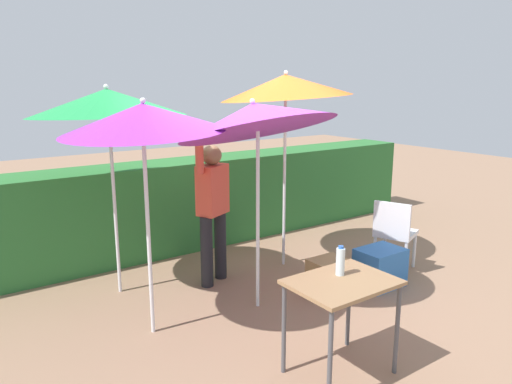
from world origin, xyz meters
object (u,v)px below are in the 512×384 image
Objects in this scene: umbrella_navy at (143,118)px; cooler_box at (380,267)px; chair_plastic at (394,231)px; folding_table at (342,293)px; umbrella_yellow at (107,103)px; umbrella_orange at (255,117)px; bottle_water at (340,261)px; umbrella_rainbow at (286,87)px; crate_cardboard at (328,276)px; person_vendor at (213,204)px.

umbrella_navy is 4.19× the size of cooler_box.
chair_plastic is at bearing 23.80° from cooler_box.
folding_table is at bearing -56.90° from umbrella_navy.
umbrella_yellow is 1.06m from umbrella_navy.
folding_table is at bearing -150.48° from chair_plastic.
umbrella_orange reaches higher than bottle_water.
cooler_box is (2.54, -0.49, -1.76)m from umbrella_navy.
umbrella_rainbow is 2.24m from crate_cardboard.
cooler_box is (0.48, -1.15, -2.00)m from umbrella_rainbow.
umbrella_navy is (-0.06, -1.06, -0.09)m from umbrella_yellow.
cooler_box is at bearing 29.63° from bottle_water.
umbrella_yellow is at bearing 155.69° from chair_plastic.
person_vendor is at bearing -20.21° from umbrella_yellow.
bottle_water is (-1.53, -0.87, 0.68)m from cooler_box.
umbrella_orange reaches higher than crate_cardboard.
crate_cardboard is at bearing -10.98° from umbrella_orange.
cooler_box is at bearing -18.69° from crate_cardboard.
person_vendor is 2.23m from chair_plastic.
crate_cardboard is at bearing -97.30° from umbrella_rainbow.
umbrella_orange is 2.30m from cooler_box.
umbrella_orange is at bearing -49.35° from umbrella_yellow.
person_vendor is (-0.01, 0.81, -1.01)m from umbrella_orange.
umbrella_navy is 2.69× the size of folding_table.
umbrella_rainbow is at bearing 135.90° from chair_plastic.
bottle_water is (1.01, -1.36, -1.07)m from umbrella_navy.
umbrella_rainbow is at bearing 38.18° from umbrella_orange.
umbrella_yellow is 3.61m from chair_plastic.
umbrella_rainbow reaches higher than bottle_water.
crate_cardboard is 1.58m from bottle_water.
chair_plastic is 1.73× the size of cooler_box.
person_vendor is 7.83× the size of bottle_water.
umbrella_rainbow is at bearing 62.68° from bottle_water.
folding_table is at bearing -95.14° from umbrella_orange.
chair_plastic is at bearing -26.30° from person_vendor.
umbrella_navy is 2.65m from crate_cardboard.
umbrella_navy is at bearing 123.10° from folding_table.
bottle_water is (-0.06, -1.24, -1.05)m from umbrella_orange.
bottle_water is at bearing -68.42° from umbrella_yellow.
umbrella_orange reaches higher than folding_table.
chair_plastic is 3.71× the size of bottle_water.
person_vendor is (-1.00, 0.04, -1.29)m from umbrella_rainbow.
person_vendor reaches higher than crate_cardboard.
person_vendor is 2.05m from bottle_water.
umbrella_navy is 2.16m from folding_table.
umbrella_orange is 1.23× the size of person_vendor.
person_vendor is at bearing 177.94° from umbrella_rainbow.
umbrella_yellow reaches higher than umbrella_navy.
person_vendor is 1.51m from crate_cardboard.
cooler_box is at bearing -11.02° from umbrella_navy.
umbrella_rainbow is 1.28m from umbrella_orange.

